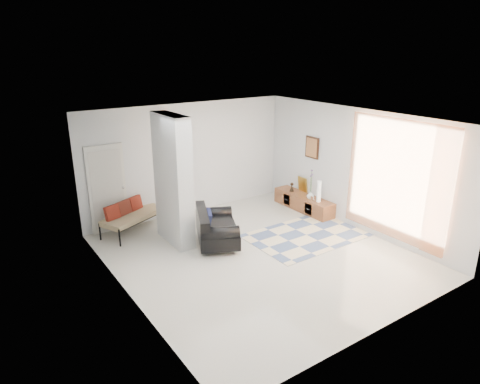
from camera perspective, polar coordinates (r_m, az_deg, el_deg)
floor at (r=8.93m, az=2.53°, el=-8.40°), size 6.00×6.00×0.00m
ceiling at (r=8.04m, az=2.82°, el=9.64°), size 6.00×6.00×0.00m
wall_back at (r=10.82m, az=-6.93°, el=4.35°), size 6.00×0.00×6.00m
wall_front at (r=6.42m, az=19.07°, el=-6.96°), size 6.00×0.00×6.00m
wall_left at (r=7.17m, az=-15.24°, el=-3.84°), size 0.00×6.00×6.00m
wall_right at (r=10.20m, az=15.13°, el=2.94°), size 0.00×6.00×6.00m
partition_column at (r=9.15m, az=-8.94°, el=1.55°), size 0.35×1.20×2.80m
hallway_door at (r=10.14m, az=-17.29°, el=0.39°), size 0.85×0.06×2.04m
curtain at (r=9.46m, az=20.06°, el=1.51°), size 0.00×2.55×2.55m
wall_art at (r=11.06m, az=9.59°, el=5.88°), size 0.04×0.45×0.55m
media_console at (r=11.34m, az=8.46°, el=-1.37°), size 0.45×1.88×0.80m
loveseat at (r=9.29m, az=-3.42°, el=-4.79°), size 1.32×1.61×0.76m
daybed at (r=10.14m, az=-14.24°, el=-2.90°), size 1.66×1.21×0.77m
area_rug at (r=9.91m, az=8.86°, el=-5.70°), size 2.63×1.76×0.01m
cylinder_lamp at (r=10.80m, az=10.50°, el=0.09°), size 0.10×0.10×0.54m
bronze_figurine at (r=11.50m, az=6.92°, el=0.66°), size 0.13×0.13×0.24m
vase at (r=11.01m, az=9.36°, el=-0.42°), size 0.22×0.22×0.20m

